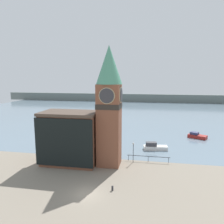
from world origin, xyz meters
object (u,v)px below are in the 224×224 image
Objects in this scene: lamp_post at (133,149)px; boat_far at (197,136)px; pier_building at (70,138)px; boat_near at (154,147)px; mooring_bollard_near at (112,188)px; clock_tower at (109,103)px.

boat_far is at bearing 52.49° from lamp_post.
boat_near is at bearing 34.05° from pier_building.
mooring_bollard_near is (-5.95, -18.89, -0.22)m from boat_near.
boat_far is 6.85× the size of mooring_bollard_near.
pier_building is at bearing 138.12° from mooring_bollard_near.
clock_tower is at bearing -137.59° from boat_near.
lamp_post is (4.21, 1.64, -8.54)m from clock_tower.
mooring_bollard_near is at bearing -76.22° from clock_tower.
clock_tower reaches higher than mooring_bollard_near.
clock_tower is 9.66m from lamp_post.
lamp_post is at bearing 21.32° from clock_tower.
mooring_bollard_near is (2.24, -9.13, -10.82)m from clock_tower.
lamp_post is at bearing 11.34° from pier_building.
clock_tower is 3.96× the size of boat_near.
boat_far is at bearing 38.44° from boat_near.
mooring_bollard_near is 11.18m from lamp_post.
pier_building is at bearing -168.66° from lamp_post.
pier_building is 2.70× the size of lamp_post.
lamp_post is at bearing -99.36° from boat_far.
pier_building is at bearing -153.55° from boat_near.
boat_near is 7.31× the size of mooring_bollard_near.
boat_near is 15.83m from boat_far.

